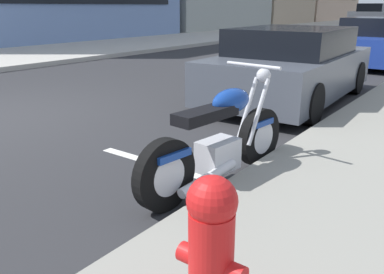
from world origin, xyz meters
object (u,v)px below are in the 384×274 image
Objects in this scene: parked_car_mid_block at (378,43)px; parked_car_near_corner at (291,66)px; parked_motorcycle at (220,142)px; crossing_truck at (380,15)px; fire_hydrant at (211,248)px.

parked_car_near_corner is at bearing -179.84° from parked_car_mid_block.
crossing_truck is at bearing 16.83° from parked_motorcycle.
crossing_truck reaches higher than fire_hydrant.
parked_car_near_corner is 0.98× the size of parked_car_mid_block.
parked_car_near_corner reaches higher than parked_motorcycle.
crossing_truck is 38.57m from fire_hydrant.
parked_motorcycle reaches higher than fire_hydrant.
fire_hydrant is (-37.79, -7.74, -0.33)m from crossing_truck.
crossing_truck is at bearing 11.58° from fire_hydrant.
parked_car_mid_block is at bearing 98.72° from crossing_truck.
parked_motorcycle is at bearing 96.69° from crossing_truck.
fire_hydrant is at bearing 97.73° from crossing_truck.
fire_hydrant is (-1.67, -1.02, 0.13)m from parked_motorcycle.
fire_hydrant is (-11.48, -1.88, -0.08)m from parked_car_mid_block.
fire_hydrant is at bearing -169.71° from parked_car_mid_block.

